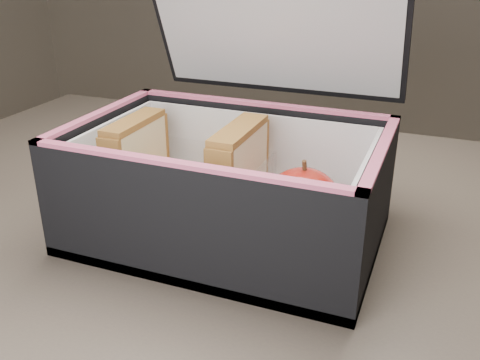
{
  "coord_description": "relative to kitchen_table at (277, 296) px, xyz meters",
  "views": [
    {
      "loc": [
        0.15,
        -0.5,
        1.04
      ],
      "look_at": [
        -0.04,
        -0.02,
        0.81
      ],
      "focal_mm": 40.0,
      "sensor_mm": 36.0,
      "label": 1
    }
  ],
  "objects": [
    {
      "name": "kitchen_table",
      "position": [
        0.0,
        0.0,
        0.0
      ],
      "size": [
        1.2,
        0.8,
        0.75
      ],
      "color": "brown",
      "rests_on": "ground"
    },
    {
      "name": "lunch_bag",
      "position": [
        -0.05,
        -0.03,
        0.16
      ],
      "size": [
        0.32,
        0.29,
        0.31
      ],
      "color": "black",
      "rests_on": "kitchen_table"
    },
    {
      "name": "plastic_tub",
      "position": [
        -0.1,
        -0.03,
        0.14
      ],
      "size": [
        0.17,
        0.12,
        0.07
      ],
      "primitive_type": null,
      "color": "white",
      "rests_on": "lunch_bag"
    },
    {
      "name": "sandwich_left",
      "position": [
        -0.16,
        -0.03,
        0.16
      ],
      "size": [
        0.03,
        0.09,
        0.1
      ],
      "color": "#CFB68A",
      "rests_on": "plastic_tub"
    },
    {
      "name": "sandwich_right",
      "position": [
        -0.04,
        -0.03,
        0.16
      ],
      "size": [
        0.03,
        0.1,
        0.11
      ],
      "color": "#CFB68A",
      "rests_on": "plastic_tub"
    },
    {
      "name": "carrot_sticks",
      "position": [
        -0.1,
        -0.02,
        0.13
      ],
      "size": [
        0.04,
        0.12,
        0.03
      ],
      "color": "orange",
      "rests_on": "plastic_tub"
    },
    {
      "name": "paper_napkin",
      "position": [
        0.03,
        -0.03,
        0.11
      ],
      "size": [
        0.09,
        0.09,
        0.01
      ],
      "primitive_type": "cube",
      "rotation": [
        0.0,
        0.0,
        -0.34
      ],
      "color": "white",
      "rests_on": "lunch_bag"
    },
    {
      "name": "red_apple",
      "position": [
        0.03,
        -0.04,
        0.15
      ],
      "size": [
        0.1,
        0.1,
        0.08
      ],
      "rotation": [
        0.0,
        0.0,
        -0.27
      ],
      "color": "#9B0507",
      "rests_on": "paper_napkin"
    }
  ]
}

